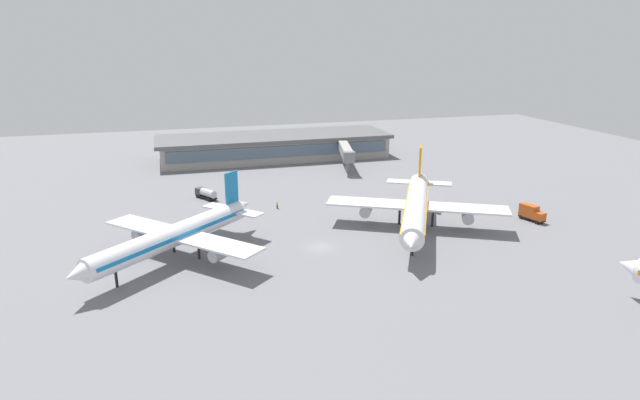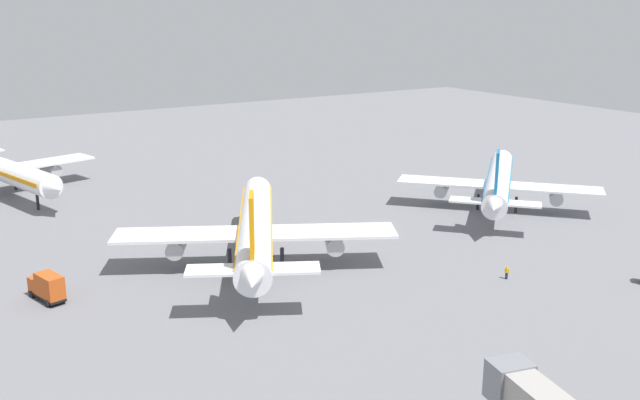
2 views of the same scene
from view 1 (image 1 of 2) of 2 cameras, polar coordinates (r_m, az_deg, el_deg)
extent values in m
plane|color=slate|center=(100.00, 0.15, -4.96)|extent=(288.00, 288.00, 0.00)
cube|color=#9E9993|center=(173.76, -4.83, 5.48)|extent=(69.92, 21.10, 6.37)
cube|color=#4C6070|center=(163.25, -4.08, 5.09)|extent=(67.12, 0.30, 3.27)
cube|color=#59595B|center=(173.09, -4.86, 6.66)|extent=(72.72, 21.94, 1.09)
cylinder|color=white|center=(95.76, -15.17, -3.66)|extent=(28.04, 26.02, 3.79)
cone|color=white|center=(85.30, -24.14, -7.16)|extent=(5.23, 5.22, 3.60)
cone|color=white|center=(108.18, -8.19, -0.55)|extent=(5.55, 5.44, 3.03)
cube|color=#1972B2|center=(95.67, -15.18, -3.50)|extent=(27.08, 25.15, 0.68)
cube|color=white|center=(96.99, -14.42, -3.58)|extent=(26.13, 27.93, 0.34)
cylinder|color=#A5A8AD|center=(91.43, -10.31, -5.46)|extent=(4.72, 4.56, 2.09)
cylinder|color=#A5A8AD|center=(103.93, -17.92, -3.27)|extent=(4.72, 4.56, 2.09)
cube|color=white|center=(106.16, -9.16, -1.04)|extent=(11.11, 11.77, 0.27)
cube|color=#1972B2|center=(104.88, -9.28, 1.33)|extent=(2.72, 2.53, 6.07)
cylinder|color=black|center=(89.84, -20.60, -7.78)|extent=(0.46, 0.46, 2.65)
cylinder|color=black|center=(96.63, -12.60, -5.33)|extent=(0.46, 0.46, 2.65)
cylinder|color=black|center=(100.73, -15.10, -4.59)|extent=(0.46, 0.46, 2.65)
cylinder|color=white|center=(108.49, 10.07, -0.67)|extent=(21.35, 35.36, 4.16)
cone|color=white|center=(89.44, 9.60, -4.46)|extent=(5.44, 5.52, 3.95)
cone|color=white|center=(127.72, 10.41, 2.25)|extent=(5.37, 6.15, 3.33)
cube|color=orange|center=(108.40, 10.08, -0.51)|extent=(20.72, 34.06, 0.75)
cube|color=white|center=(110.42, 10.09, -0.58)|extent=(34.57, 22.14, 0.37)
cylinder|color=#A5A8AD|center=(111.12, 15.24, -1.60)|extent=(4.32, 5.41, 2.29)
cylinder|color=#A5A8AD|center=(111.50, 4.89, -0.99)|extent=(4.32, 5.41, 2.29)
cube|color=white|center=(124.73, 10.36, 1.81)|extent=(14.28, 9.71, 0.30)
cube|color=orange|center=(123.56, 10.48, 4.05)|extent=(2.09, 3.42, 6.65)
cylinder|color=black|center=(97.17, 9.68, -4.95)|extent=(0.50, 0.50, 2.91)
cylinder|color=black|center=(112.43, 11.72, -2.03)|extent=(0.50, 0.50, 2.91)
cylinder|color=black|center=(112.56, 8.34, -1.83)|extent=(0.50, 0.50, 2.91)
cone|color=white|center=(91.97, 29.95, -6.08)|extent=(4.71, 4.85, 3.82)
cube|color=black|center=(122.13, 21.35, -1.79)|extent=(3.25, 5.90, 0.30)
cube|color=#BF4C19|center=(120.77, 22.09, -1.61)|extent=(2.29, 2.22, 1.60)
cube|color=#3F596B|center=(120.23, 22.41, -1.56)|extent=(1.56, 0.48, 0.90)
cube|color=#BF4C19|center=(122.23, 21.09, -1.04)|extent=(2.80, 4.16, 2.60)
cylinder|color=black|center=(121.80, 22.33, -2.03)|extent=(0.49, 0.85, 0.80)
cylinder|color=black|center=(120.34, 21.78, -2.19)|extent=(0.49, 0.85, 0.80)
cylinder|color=black|center=(124.03, 20.91, -1.54)|extent=(0.49, 0.85, 0.80)
cylinder|color=black|center=(122.59, 20.35, -1.69)|extent=(0.49, 0.85, 0.80)
cube|color=black|center=(131.92, -11.86, 0.35)|extent=(4.88, 6.37, 0.30)
cube|color=#333842|center=(133.44, -12.45, 0.93)|extent=(2.56, 2.52, 1.60)
cube|color=#3F596B|center=(134.00, -12.66, 1.12)|extent=(1.41, 0.89, 0.90)
cylinder|color=#B7B7BC|center=(130.92, -11.66, 0.72)|extent=(3.87, 4.78, 1.80)
cylinder|color=black|center=(133.19, -12.75, 0.39)|extent=(0.67, 0.84, 0.80)
cylinder|color=black|center=(134.22, -12.08, 0.56)|extent=(0.67, 0.84, 0.80)
cylinder|color=black|center=(129.70, -11.63, 0.02)|extent=(0.67, 0.84, 0.80)
cylinder|color=black|center=(130.76, -10.96, 0.19)|extent=(0.67, 0.84, 0.80)
cylinder|color=#1E2338|center=(122.25, -4.51, -0.70)|extent=(0.41, 0.41, 0.85)
cylinder|color=yellow|center=(122.04, -4.52, -0.38)|extent=(0.48, 0.48, 0.60)
sphere|color=tan|center=(121.92, -4.53, -0.19)|extent=(0.22, 0.22, 0.22)
cylinder|color=yellow|center=(122.24, -4.58, -0.35)|extent=(0.10, 0.10, 0.54)
cylinder|color=yellow|center=(121.84, -4.47, -0.40)|extent=(0.10, 0.10, 0.54)
cube|color=#9E9993|center=(159.22, 2.69, 5.22)|extent=(6.18, 16.70, 2.80)
cylinder|color=slate|center=(154.31, 2.90, 3.59)|extent=(0.90, 0.90, 3.80)
cube|color=slate|center=(150.21, 3.06, 4.51)|extent=(3.57, 3.03, 3.08)
camera|label=2|loc=(192.35, 10.84, 15.13)|focal=39.93mm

